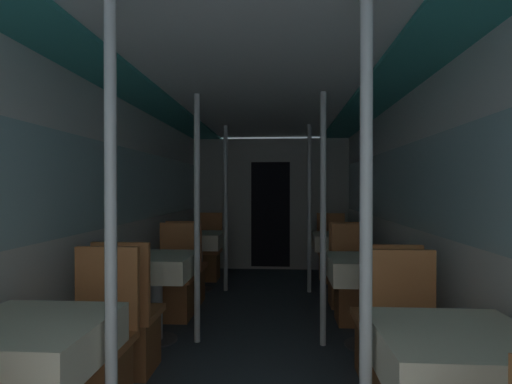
{
  "coord_description": "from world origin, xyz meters",
  "views": [
    {
      "loc": [
        0.2,
        -0.89,
        1.34
      ],
      "look_at": [
        -0.07,
        3.09,
        1.3
      ],
      "focal_mm": 28.0,
      "sensor_mm": 36.0,
      "label": 1
    }
  ],
  "objects": [
    {
      "name": "support_pole_right_2",
      "position": [
        0.55,
        4.28,
        1.08
      ],
      "size": [
        0.05,
        0.05,
        2.16
      ],
      "color": "silver",
      "rests_on": "ground_plane"
    },
    {
      "name": "support_pole_left_1",
      "position": [
        -0.55,
        2.54,
        1.08
      ],
      "size": [
        0.05,
        0.05,
        2.16
      ],
      "color": "silver",
      "rests_on": "ground_plane"
    },
    {
      "name": "dining_table_left_0",
      "position": [
        -0.91,
        0.79,
        0.62
      ],
      "size": [
        0.64,
        0.64,
        0.76
      ],
      "color": "#4C4C51",
      "rests_on": "ground_plane"
    },
    {
      "name": "chair_right_near_2",
      "position": [
        0.91,
        3.67,
        0.29
      ],
      "size": [
        0.41,
        0.41,
        0.97
      ],
      "color": "#9C5B31",
      "rests_on": "ground_plane"
    },
    {
      "name": "support_pole_right_0",
      "position": [
        0.55,
        0.79,
        1.08
      ],
      "size": [
        0.05,
        0.05,
        2.16
      ],
      "color": "silver",
      "rests_on": "ground_plane"
    },
    {
      "name": "chair_right_far_2",
      "position": [
        0.91,
        4.9,
        0.29
      ],
      "size": [
        0.41,
        0.41,
        0.97
      ],
      "rotation": [
        0.0,
        0.0,
        3.14
      ],
      "color": "#9C5B31",
      "rests_on": "ground_plane"
    },
    {
      "name": "chair_left_far_2",
      "position": [
        -0.91,
        4.9,
        0.29
      ],
      "size": [
        0.41,
        0.41,
        0.97
      ],
      "rotation": [
        0.0,
        0.0,
        3.14
      ],
      "color": "#9C5B31",
      "rests_on": "ground_plane"
    },
    {
      "name": "bulkhead_far",
      "position": [
        0.0,
        5.74,
        1.08
      ],
      "size": [
        2.56,
        0.09,
        2.16
      ],
      "color": "#A8A8A3",
      "rests_on": "ground_plane"
    },
    {
      "name": "ceiling_panel",
      "position": [
        0.0,
        2.74,
        2.2
      ],
      "size": [
        2.62,
        8.27,
        0.07
      ],
      "color": "silver",
      "rests_on": "wall_left"
    },
    {
      "name": "dining_table_left_1",
      "position": [
        -0.91,
        2.54,
        0.62
      ],
      "size": [
        0.64,
        0.64,
        0.76
      ],
      "color": "#4C4C51",
      "rests_on": "ground_plane"
    },
    {
      "name": "dining_table_right_2",
      "position": [
        0.91,
        4.28,
        0.62
      ],
      "size": [
        0.64,
        0.64,
        0.76
      ],
      "color": "#4C4C51",
      "rests_on": "ground_plane"
    },
    {
      "name": "support_pole_left_2",
      "position": [
        -0.55,
        4.28,
        1.08
      ],
      "size": [
        0.05,
        0.05,
        2.16
      ],
      "color": "silver",
      "rests_on": "ground_plane"
    },
    {
      "name": "chair_left_far_1",
      "position": [
        -0.91,
        3.15,
        0.29
      ],
      "size": [
        0.41,
        0.41,
        0.97
      ],
      "rotation": [
        0.0,
        0.0,
        3.14
      ],
      "color": "#9C5B31",
      "rests_on": "ground_plane"
    },
    {
      "name": "chair_left_near_1",
      "position": [
        -0.91,
        1.92,
        0.29
      ],
      "size": [
        0.41,
        0.41,
        0.97
      ],
      "color": "#9C5B31",
      "rests_on": "ground_plane"
    },
    {
      "name": "wall_left",
      "position": [
        -1.31,
        2.74,
        1.13
      ],
      "size": [
        0.05,
        8.27,
        2.16
      ],
      "color": "silver",
      "rests_on": "ground_plane"
    },
    {
      "name": "dining_table_right_1",
      "position": [
        0.91,
        2.54,
        0.62
      ],
      "size": [
        0.64,
        0.64,
        0.76
      ],
      "color": "#4C4C51",
      "rests_on": "ground_plane"
    },
    {
      "name": "chair_left_near_2",
      "position": [
        -0.91,
        3.67,
        0.29
      ],
      "size": [
        0.41,
        0.41,
        0.97
      ],
      "color": "#9C5B31",
      "rests_on": "ground_plane"
    },
    {
      "name": "wall_right",
      "position": [
        1.31,
        2.74,
        1.13
      ],
      "size": [
        0.05,
        8.27,
        2.16
      ],
      "color": "silver",
      "rests_on": "ground_plane"
    },
    {
      "name": "dining_table_right_0",
      "position": [
        0.91,
        0.79,
        0.62
      ],
      "size": [
        0.64,
        0.64,
        0.76
      ],
      "color": "#4C4C51",
      "rests_on": "ground_plane"
    },
    {
      "name": "chair_right_far_0",
      "position": [
        0.91,
        1.4,
        0.29
      ],
      "size": [
        0.41,
        0.41,
        0.97
      ],
      "rotation": [
        0.0,
        0.0,
        3.14
      ],
      "color": "#9C5B31",
      "rests_on": "ground_plane"
    },
    {
      "name": "chair_right_far_1",
      "position": [
        0.91,
        3.15,
        0.29
      ],
      "size": [
        0.41,
        0.41,
        0.97
      ],
      "rotation": [
        0.0,
        0.0,
        3.14
      ],
      "color": "#9C5B31",
      "rests_on": "ground_plane"
    },
    {
      "name": "chair_right_near_1",
      "position": [
        0.91,
        1.92,
        0.29
      ],
      "size": [
        0.41,
        0.41,
        0.97
      ],
      "color": "#9C5B31",
      "rests_on": "ground_plane"
    },
    {
      "name": "support_pole_right_1",
      "position": [
        0.55,
        2.54,
        1.08
      ],
      "size": [
        0.05,
        0.05,
        2.16
      ],
      "color": "silver",
      "rests_on": "ground_plane"
    },
    {
      "name": "support_pole_left_0",
      "position": [
        -0.55,
        0.79,
        1.08
      ],
      "size": [
        0.05,
        0.05,
        2.16
      ],
      "color": "silver",
      "rests_on": "ground_plane"
    },
    {
      "name": "chair_left_far_0",
      "position": [
        -0.91,
        1.4,
        0.29
      ],
      "size": [
        0.41,
        0.41,
        0.97
      ],
      "rotation": [
        0.0,
        0.0,
        3.14
      ],
      "color": "#9C5B31",
      "rests_on": "ground_plane"
    },
    {
      "name": "dining_table_left_2",
      "position": [
        -0.91,
        4.28,
        0.62
      ],
      "size": [
        0.64,
        0.64,
        0.76
      ],
      "color": "#4C4C51",
      "rests_on": "ground_plane"
    }
  ]
}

